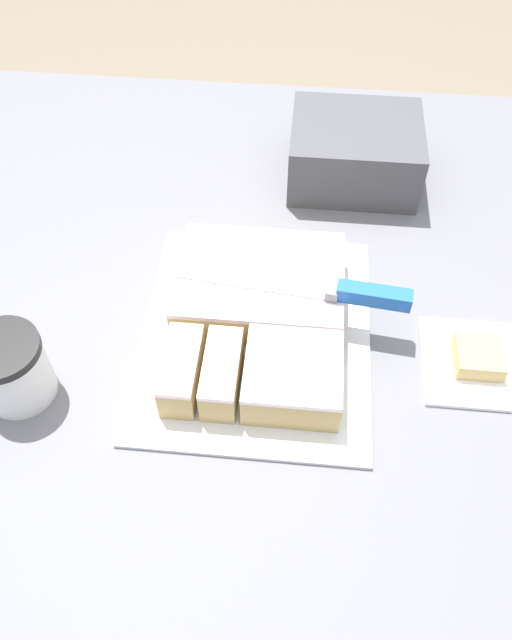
{
  "coord_description": "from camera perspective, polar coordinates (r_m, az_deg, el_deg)",
  "views": [
    {
      "loc": [
        0.09,
        -0.56,
        1.61
      ],
      "look_at": [
        0.04,
        -0.06,
        0.98
      ],
      "focal_mm": 35.0,
      "sensor_mm": 36.0,
      "label": 1
    }
  ],
  "objects": [
    {
      "name": "ground_plane",
      "position": [
        1.71,
        -1.19,
        -18.92
      ],
      "size": [
        8.0,
        8.0,
        0.0
      ],
      "primitive_type": "plane",
      "color": "#7F705B"
    },
    {
      "name": "countertop",
      "position": [
        1.27,
        -1.55,
        -11.92
      ],
      "size": [
        1.4,
        1.1,
        0.94
      ],
      "color": "slate",
      "rests_on": "ground_plane"
    },
    {
      "name": "cake_board",
      "position": [
        0.83,
        0.0,
        -1.31
      ],
      "size": [
        0.3,
        0.36,
        0.01
      ],
      "color": "silver",
      "rests_on": "countertop"
    },
    {
      "name": "cake",
      "position": [
        0.81,
        0.22,
        0.18
      ],
      "size": [
        0.22,
        0.28,
        0.06
      ],
      "color": "tan",
      "rests_on": "cake_board"
    },
    {
      "name": "knife",
      "position": [
        0.8,
        7.9,
        2.55
      ],
      "size": [
        0.3,
        0.06,
        0.02
      ],
      "rotation": [
        0.0,
        0.0,
        3.03
      ],
      "color": "silver",
      "rests_on": "cake"
    },
    {
      "name": "coffee_cup",
      "position": [
        0.8,
        -21.47,
        -4.2
      ],
      "size": [
        0.09,
        0.09,
        0.09
      ],
      "color": "white",
      "rests_on": "countertop"
    },
    {
      "name": "paper_napkin",
      "position": [
        0.85,
        19.41,
        -3.76
      ],
      "size": [
        0.14,
        0.14,
        0.01
      ],
      "color": "white",
      "rests_on": "countertop"
    },
    {
      "name": "brownie",
      "position": [
        0.84,
        19.68,
        -3.17
      ],
      "size": [
        0.06,
        0.06,
        0.02
      ],
      "color": "tan",
      "rests_on": "paper_napkin"
    },
    {
      "name": "storage_box",
      "position": [
        1.05,
        8.99,
        14.93
      ],
      "size": [
        0.2,
        0.17,
        0.1
      ],
      "color": "#47474C",
      "rests_on": "countertop"
    }
  ]
}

